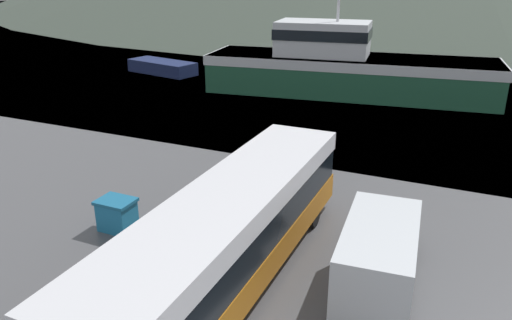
{
  "coord_description": "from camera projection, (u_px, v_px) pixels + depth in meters",
  "views": [
    {
      "loc": [
        3.29,
        -1.32,
        8.94
      ],
      "look_at": [
        -4.01,
        14.93,
        2.0
      ],
      "focal_mm": 35.0,
      "sensor_mm": 36.0,
      "label": 1
    }
  ],
  "objects": [
    {
      "name": "delivery_van",
      "position": [
        380.0,
        251.0,
        14.48
      ],
      "size": [
        2.48,
        6.27,
        2.3
      ],
      "rotation": [
        0.0,
        0.0,
        0.08
      ],
      "color": "silver",
      "rests_on": "ground"
    },
    {
      "name": "tour_bus",
      "position": [
        230.0,
        233.0,
        14.41
      ],
      "size": [
        2.64,
        12.83,
        3.07
      ],
      "rotation": [
        0.0,
        0.0,
        0.0
      ],
      "color": "#B26614",
      "rests_on": "ground"
    },
    {
      "name": "fishing_boat",
      "position": [
        345.0,
        67.0,
        36.74
      ],
      "size": [
        21.45,
        8.07,
        9.36
      ],
      "rotation": [
        0.0,
        0.0,
        4.84
      ],
      "color": "#1E5138",
      "rests_on": "water_surface"
    },
    {
      "name": "small_boat",
      "position": [
        162.0,
        67.0,
        44.41
      ],
      "size": [
        6.82,
        3.7,
        1.09
      ],
      "rotation": [
        0.0,
        0.0,
        4.5
      ],
      "color": "#19234C",
      "rests_on": "water_surface"
    },
    {
      "name": "storage_bin",
      "position": [
        117.0,
        214.0,
        17.95
      ],
      "size": [
        1.31,
        1.02,
        1.18
      ],
      "color": "teal",
      "rests_on": "ground"
    },
    {
      "name": "water_surface",
      "position": [
        475.0,
        4.0,
        124.58
      ],
      "size": [
        240.0,
        240.0,
        0.0
      ],
      "primitive_type": "plane",
      "color": "#475B6B",
      "rests_on": "ground"
    }
  ]
}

